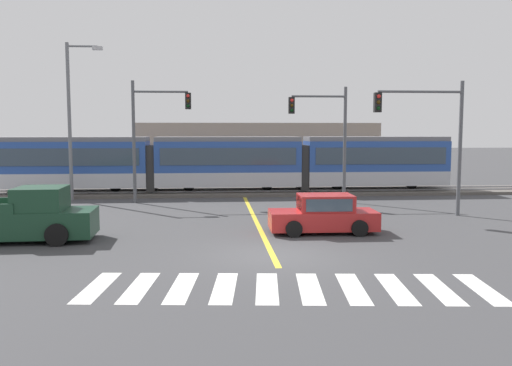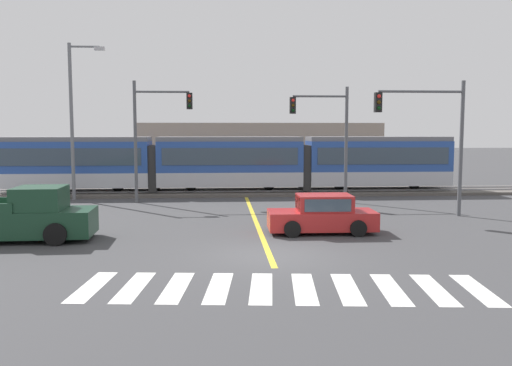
% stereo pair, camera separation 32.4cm
% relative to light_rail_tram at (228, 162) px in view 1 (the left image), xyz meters
% --- Properties ---
extents(ground_plane, '(200.00, 200.00, 0.00)m').
position_rel_light_rail_tram_xyz_m(ground_plane, '(0.93, -17.09, -2.05)').
color(ground_plane, '#3D3D3F').
extents(track_bed, '(120.00, 4.00, 0.18)m').
position_rel_light_rail_tram_xyz_m(track_bed, '(0.93, 0.01, -1.96)').
color(track_bed, '#56514C').
rests_on(track_bed, ground).
extents(rail_near, '(120.00, 0.08, 0.10)m').
position_rel_light_rail_tram_xyz_m(rail_near, '(0.93, -0.71, -1.82)').
color(rail_near, '#939399').
rests_on(rail_near, track_bed).
extents(rail_far, '(120.00, 0.08, 0.10)m').
position_rel_light_rail_tram_xyz_m(rail_far, '(0.93, 0.73, -1.82)').
color(rail_far, '#939399').
rests_on(rail_far, track_bed).
extents(light_rail_tram, '(28.00, 2.64, 3.43)m').
position_rel_light_rail_tram_xyz_m(light_rail_tram, '(0.00, 0.00, 0.00)').
color(light_rail_tram, '#B7BAC1').
rests_on(light_rail_tram, track_bed).
extents(crosswalk_stripe_0, '(0.83, 2.84, 0.01)m').
position_rel_light_rail_tram_xyz_m(crosswalk_stripe_0, '(-4.00, -20.25, -2.04)').
color(crosswalk_stripe_0, silver).
rests_on(crosswalk_stripe_0, ground).
extents(crosswalk_stripe_1, '(0.83, 2.84, 0.01)m').
position_rel_light_rail_tram_xyz_m(crosswalk_stripe_1, '(-2.90, -20.36, -2.04)').
color(crosswalk_stripe_1, silver).
rests_on(crosswalk_stripe_1, ground).
extents(crosswalk_stripe_2, '(0.83, 2.84, 0.01)m').
position_rel_light_rail_tram_xyz_m(crosswalk_stripe_2, '(-1.81, -20.47, -2.04)').
color(crosswalk_stripe_2, silver).
rests_on(crosswalk_stripe_2, ground).
extents(crosswalk_stripe_3, '(0.83, 2.84, 0.01)m').
position_rel_light_rail_tram_xyz_m(crosswalk_stripe_3, '(-0.71, -20.57, -2.04)').
color(crosswalk_stripe_3, silver).
rests_on(crosswalk_stripe_3, ground).
extents(crosswalk_stripe_4, '(0.83, 2.84, 0.01)m').
position_rel_light_rail_tram_xyz_m(crosswalk_stripe_4, '(0.38, -20.68, -2.04)').
color(crosswalk_stripe_4, silver).
rests_on(crosswalk_stripe_4, ground).
extents(crosswalk_stripe_5, '(0.83, 2.84, 0.01)m').
position_rel_light_rail_tram_xyz_m(crosswalk_stripe_5, '(1.48, -20.78, -2.04)').
color(crosswalk_stripe_5, silver).
rests_on(crosswalk_stripe_5, ground).
extents(crosswalk_stripe_6, '(0.83, 2.84, 0.01)m').
position_rel_light_rail_tram_xyz_m(crosswalk_stripe_6, '(2.57, -20.89, -2.04)').
color(crosswalk_stripe_6, silver).
rests_on(crosswalk_stripe_6, ground).
extents(crosswalk_stripe_7, '(0.83, 2.84, 0.01)m').
position_rel_light_rail_tram_xyz_m(crosswalk_stripe_7, '(3.67, -21.00, -2.04)').
color(crosswalk_stripe_7, silver).
rests_on(crosswalk_stripe_7, ground).
extents(crosswalk_stripe_8, '(0.83, 2.84, 0.01)m').
position_rel_light_rail_tram_xyz_m(crosswalk_stripe_8, '(4.76, -21.10, -2.04)').
color(crosswalk_stripe_8, silver).
rests_on(crosswalk_stripe_8, ground).
extents(crosswalk_stripe_9, '(0.83, 2.84, 0.01)m').
position_rel_light_rail_tram_xyz_m(crosswalk_stripe_9, '(5.86, -21.21, -2.04)').
color(crosswalk_stripe_9, silver).
rests_on(crosswalk_stripe_9, ground).
extents(lane_centre_line, '(0.20, 16.74, 0.01)m').
position_rel_light_rail_tram_xyz_m(lane_centre_line, '(0.93, -10.36, -2.04)').
color(lane_centre_line, gold).
rests_on(lane_centre_line, ground).
extents(sedan_crossing, '(4.22, 1.96, 1.52)m').
position_rel_light_rail_tram_xyz_m(sedan_crossing, '(3.35, -13.39, -1.35)').
color(sedan_crossing, '#B22323').
rests_on(sedan_crossing, ground).
extents(pickup_truck, '(5.46, 2.37, 1.98)m').
position_rel_light_rail_tram_xyz_m(pickup_truck, '(-7.90, -14.13, -1.20)').
color(pickup_truck, '#193D28').
rests_on(pickup_truck, ground).
extents(traffic_light_far_right, '(3.25, 0.38, 6.40)m').
position_rel_light_rail_tram_xyz_m(traffic_light_far_right, '(5.33, -4.59, 2.10)').
color(traffic_light_far_right, '#515459').
rests_on(traffic_light_far_right, ground).
extents(traffic_light_mid_right, '(4.25, 0.38, 6.31)m').
position_rel_light_rail_tram_xyz_m(traffic_light_mid_right, '(9.20, -9.64, 2.12)').
color(traffic_light_mid_right, '#515459').
rests_on(traffic_light_mid_right, ground).
extents(traffic_light_far_left, '(3.25, 0.38, 6.72)m').
position_rel_light_rail_tram_xyz_m(traffic_light_far_left, '(-4.29, -3.88, 2.27)').
color(traffic_light_far_left, '#515459').
rests_on(traffic_light_far_left, ground).
extents(street_lamp_west, '(2.06, 0.28, 8.93)m').
position_rel_light_rail_tram_xyz_m(street_lamp_west, '(-8.90, -2.50, 2.98)').
color(street_lamp_west, slate).
rests_on(street_lamp_west, ground).
extents(building_backdrop_far, '(19.06, 6.00, 4.58)m').
position_rel_light_rail_tram_xyz_m(building_backdrop_far, '(2.66, 10.33, 0.24)').
color(building_backdrop_far, gray).
rests_on(building_backdrop_far, ground).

